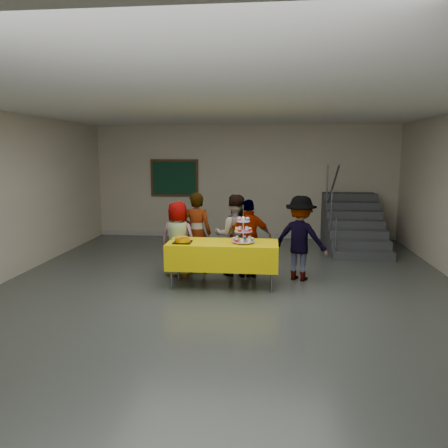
{
  "coord_description": "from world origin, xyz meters",
  "views": [
    {
      "loc": [
        0.67,
        -6.66,
        2.28
      ],
      "look_at": [
        -0.11,
        0.8,
        1.05
      ],
      "focal_mm": 35.0,
      "sensor_mm": 36.0,
      "label": 1
    }
  ],
  "objects_px": {
    "schoolchild_d": "(249,239)",
    "schoolchild_e": "(300,238)",
    "cupcake_stand": "(243,233)",
    "schoolchild_b": "(197,233)",
    "staircase": "(352,227)",
    "noticeboard": "(174,178)",
    "schoolchild_c": "(234,235)",
    "schoolchild_a": "(178,239)",
    "bear_cake": "(183,239)",
    "bake_table": "(223,254)"
  },
  "relations": [
    {
      "from": "schoolchild_b",
      "to": "schoolchild_d",
      "type": "height_order",
      "value": "schoolchild_b"
    },
    {
      "from": "schoolchild_b",
      "to": "schoolchild_c",
      "type": "height_order",
      "value": "schoolchild_b"
    },
    {
      "from": "schoolchild_b",
      "to": "schoolchild_a",
      "type": "bearing_deg",
      "value": 41.7
    },
    {
      "from": "schoolchild_a",
      "to": "schoolchild_e",
      "type": "bearing_deg",
      "value": -169.91
    },
    {
      "from": "noticeboard",
      "to": "cupcake_stand",
      "type": "bearing_deg",
      "value": -64.2
    },
    {
      "from": "bake_table",
      "to": "cupcake_stand",
      "type": "bearing_deg",
      "value": -6.25
    },
    {
      "from": "schoolchild_e",
      "to": "staircase",
      "type": "xyz_separation_m",
      "value": [
        1.46,
        3.01,
        -0.27
      ]
    },
    {
      "from": "schoolchild_c",
      "to": "schoolchild_a",
      "type": "bearing_deg",
      "value": 4.38
    },
    {
      "from": "bake_table",
      "to": "bear_cake",
      "type": "bearing_deg",
      "value": -169.36
    },
    {
      "from": "schoolchild_b",
      "to": "schoolchild_c",
      "type": "distance_m",
      "value": 0.73
    },
    {
      "from": "schoolchild_b",
      "to": "schoolchild_e",
      "type": "bearing_deg",
      "value": 172.74
    },
    {
      "from": "schoolchild_a",
      "to": "schoolchild_e",
      "type": "height_order",
      "value": "schoolchild_e"
    },
    {
      "from": "bear_cake",
      "to": "schoolchild_a",
      "type": "bearing_deg",
      "value": 108.59
    },
    {
      "from": "schoolchild_d",
      "to": "schoolchild_e",
      "type": "height_order",
      "value": "schoolchild_e"
    },
    {
      "from": "schoolchild_e",
      "to": "schoolchild_b",
      "type": "bearing_deg",
      "value": 13.77
    },
    {
      "from": "schoolchild_b",
      "to": "schoolchild_d",
      "type": "xyz_separation_m",
      "value": [
        1.01,
        -0.2,
        -0.05
      ]
    },
    {
      "from": "schoolchild_a",
      "to": "staircase",
      "type": "xyz_separation_m",
      "value": [
        3.7,
        3.0,
        -0.21
      ]
    },
    {
      "from": "bear_cake",
      "to": "staircase",
      "type": "distance_m",
      "value": 5.06
    },
    {
      "from": "schoolchild_b",
      "to": "staircase",
      "type": "relative_size",
      "value": 0.64
    },
    {
      "from": "bake_table",
      "to": "noticeboard",
      "type": "bearing_deg",
      "value": 112.16
    },
    {
      "from": "bake_table",
      "to": "noticeboard",
      "type": "distance_m",
      "value": 4.83
    },
    {
      "from": "schoolchild_c",
      "to": "bake_table",
      "type": "bearing_deg",
      "value": 73.29
    },
    {
      "from": "bake_table",
      "to": "noticeboard",
      "type": "height_order",
      "value": "noticeboard"
    },
    {
      "from": "cupcake_stand",
      "to": "schoolchild_e",
      "type": "height_order",
      "value": "schoolchild_e"
    },
    {
      "from": "schoolchild_a",
      "to": "schoolchild_d",
      "type": "distance_m",
      "value": 1.32
    },
    {
      "from": "schoolchild_c",
      "to": "noticeboard",
      "type": "distance_m",
      "value": 4.21
    },
    {
      "from": "cupcake_stand",
      "to": "schoolchild_a",
      "type": "relative_size",
      "value": 0.32
    },
    {
      "from": "bake_table",
      "to": "schoolchild_c",
      "type": "bearing_deg",
      "value": 78.95
    },
    {
      "from": "cupcake_stand",
      "to": "schoolchild_a",
      "type": "distance_m",
      "value": 1.39
    },
    {
      "from": "schoolchild_a",
      "to": "schoolchild_d",
      "type": "height_order",
      "value": "schoolchild_d"
    },
    {
      "from": "schoolchild_d",
      "to": "schoolchild_e",
      "type": "xyz_separation_m",
      "value": [
        0.92,
        -0.08,
        0.04
      ]
    },
    {
      "from": "cupcake_stand",
      "to": "staircase",
      "type": "distance_m",
      "value": 4.36
    },
    {
      "from": "cupcake_stand",
      "to": "bear_cake",
      "type": "bearing_deg",
      "value": -175.1
    },
    {
      "from": "schoolchild_e",
      "to": "noticeboard",
      "type": "xyz_separation_m",
      "value": [
        -3.12,
        3.85,
        0.84
      ]
    },
    {
      "from": "cupcake_stand",
      "to": "schoolchild_e",
      "type": "bearing_deg",
      "value": 29.27
    },
    {
      "from": "bake_table",
      "to": "staircase",
      "type": "distance_m",
      "value": 4.51
    },
    {
      "from": "schoolchild_c",
      "to": "staircase",
      "type": "relative_size",
      "value": 0.63
    },
    {
      "from": "schoolchild_d",
      "to": "staircase",
      "type": "distance_m",
      "value": 3.78
    },
    {
      "from": "bear_cake",
      "to": "schoolchild_a",
      "type": "xyz_separation_m",
      "value": [
        -0.22,
        0.66,
        -0.13
      ]
    },
    {
      "from": "cupcake_stand",
      "to": "schoolchild_d",
      "type": "bearing_deg",
      "value": 83.58
    },
    {
      "from": "cupcake_stand",
      "to": "noticeboard",
      "type": "height_order",
      "value": "noticeboard"
    },
    {
      "from": "cupcake_stand",
      "to": "schoolchild_d",
      "type": "xyz_separation_m",
      "value": [
        0.07,
        0.64,
        -0.22
      ]
    },
    {
      "from": "schoolchild_a",
      "to": "bake_table",
      "type": "bearing_deg",
      "value": 159.65
    },
    {
      "from": "staircase",
      "to": "noticeboard",
      "type": "bearing_deg",
      "value": 169.67
    },
    {
      "from": "schoolchild_b",
      "to": "staircase",
      "type": "height_order",
      "value": "staircase"
    },
    {
      "from": "bake_table",
      "to": "schoolchild_e",
      "type": "xyz_separation_m",
      "value": [
        1.34,
        0.52,
        0.21
      ]
    },
    {
      "from": "schoolchild_c",
      "to": "schoolchild_d",
      "type": "bearing_deg",
      "value": 152.41
    },
    {
      "from": "schoolchild_d",
      "to": "schoolchild_e",
      "type": "distance_m",
      "value": 0.93
    },
    {
      "from": "cupcake_stand",
      "to": "schoolchild_a",
      "type": "height_order",
      "value": "schoolchild_a"
    },
    {
      "from": "bake_table",
      "to": "schoolchild_c",
      "type": "height_order",
      "value": "schoolchild_c"
    }
  ]
}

